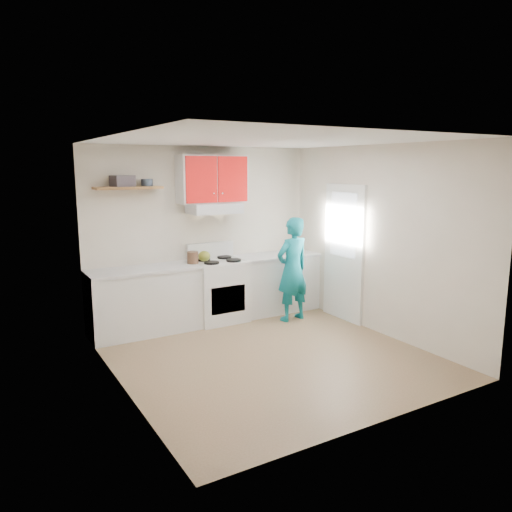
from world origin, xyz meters
TOP-DOWN VIEW (x-y plane):
  - floor at (0.00, 0.00)m, footprint 3.80×3.80m
  - ceiling at (0.00, 0.00)m, footprint 3.60×3.80m
  - back_wall at (0.00, 1.90)m, footprint 3.60×0.04m
  - front_wall at (0.00, -1.90)m, footprint 3.60×0.04m
  - left_wall at (-1.80, 0.00)m, footprint 0.04×3.80m
  - right_wall at (1.80, 0.00)m, footprint 0.04×3.80m
  - door at (1.78, 0.70)m, footprint 0.05×0.85m
  - door_glass at (1.75, 0.70)m, footprint 0.01×0.55m
  - counter_left at (-1.04, 1.60)m, footprint 1.52×0.60m
  - counter_right at (1.14, 1.60)m, footprint 1.32×0.60m
  - stove at (0.10, 1.57)m, footprint 0.76×0.65m
  - range_hood at (0.10, 1.68)m, footprint 0.76×0.44m
  - upper_cabinets at (0.10, 1.73)m, footprint 1.02×0.33m
  - shelf at (-1.15, 1.75)m, footprint 0.90×0.30m
  - books at (-1.22, 1.77)m, footprint 0.33×0.27m
  - tin at (-0.88, 1.76)m, footprint 0.18×0.18m
  - kettle at (-0.09, 1.65)m, footprint 0.24×0.24m
  - crock at (-0.31, 1.58)m, footprint 0.18×0.18m
  - cutting_board at (0.91, 1.61)m, footprint 0.29×0.23m
  - silicone_mat at (1.47, 1.60)m, footprint 0.29×0.25m
  - person at (1.07, 1.04)m, footprint 0.62×0.44m

SIDE VIEW (x-z plane):
  - floor at x=0.00m, z-range 0.00..0.00m
  - counter_left at x=-1.04m, z-range 0.00..0.90m
  - counter_right at x=1.14m, z-range 0.00..0.90m
  - stove at x=0.10m, z-range 0.00..0.92m
  - person at x=1.07m, z-range 0.00..1.57m
  - silicone_mat at x=1.47m, z-range 0.90..0.91m
  - cutting_board at x=0.91m, z-range 0.90..0.92m
  - crock at x=-0.31m, z-range 0.90..1.10m
  - kettle at x=-0.09m, z-range 0.92..1.08m
  - door at x=1.78m, z-range 0.00..2.05m
  - back_wall at x=0.00m, z-range 0.00..2.60m
  - front_wall at x=0.00m, z-range 0.00..2.60m
  - left_wall at x=-1.80m, z-range 0.00..2.60m
  - right_wall at x=1.80m, z-range 0.00..2.60m
  - door_glass at x=1.75m, z-range 0.98..1.92m
  - range_hood at x=0.10m, z-range 1.62..1.77m
  - shelf at x=-1.15m, z-range 2.00..2.04m
  - tin at x=-0.88m, z-range 2.04..2.14m
  - books at x=-1.22m, z-range 2.04..2.19m
  - upper_cabinets at x=0.10m, z-range 1.77..2.47m
  - ceiling at x=0.00m, z-range 2.58..2.62m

